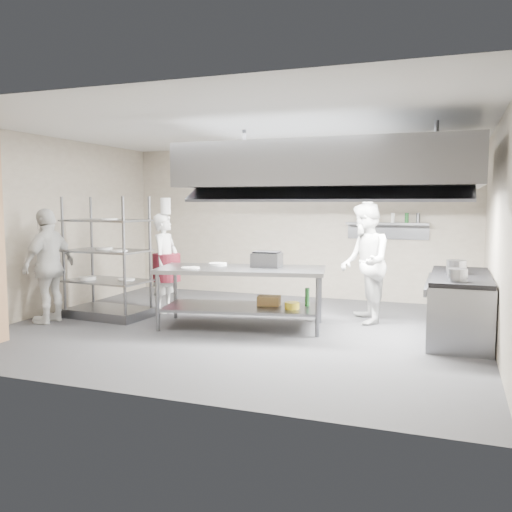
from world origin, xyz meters
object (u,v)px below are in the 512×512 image
(pass_rack, at_px, (107,257))
(griddle, at_px, (267,260))
(chef_plating, at_px, (49,266))
(stockpot, at_px, (456,267))
(chef_head, at_px, (166,263))
(island, at_px, (241,297))
(cooking_range, at_px, (460,309))
(chef_line, at_px, (365,263))

(pass_rack, distance_m, griddle, 2.67)
(pass_rack, relative_size, griddle, 4.57)
(chef_plating, bearing_deg, pass_rack, 136.26)
(griddle, bearing_deg, stockpot, 2.46)
(chef_head, bearing_deg, island, -112.03)
(island, distance_m, cooking_range, 3.15)
(island, distance_m, stockpot, 3.14)
(chef_line, xyz_separation_m, chef_plating, (-4.67, -1.68, -0.05))
(chef_plating, bearing_deg, island, 105.36)
(stockpot, bearing_deg, cooking_range, -51.36)
(cooking_range, xyz_separation_m, griddle, (-2.79, -0.15, 0.60))
(chef_line, bearing_deg, cooking_range, 50.84)
(chef_line, relative_size, griddle, 4.36)
(pass_rack, bearing_deg, cooking_range, 9.93)
(chef_plating, bearing_deg, stockpot, 102.81)
(griddle, bearing_deg, chef_line, 24.35)
(pass_rack, height_order, griddle, pass_rack)
(stockpot, bearing_deg, chef_head, 178.28)
(island, height_order, chef_head, chef_head)
(chef_plating, xyz_separation_m, stockpot, (6.02, 1.21, 0.09))
(griddle, bearing_deg, chef_head, 166.91)
(chef_head, distance_m, griddle, 2.01)
(chef_head, relative_size, chef_plating, 0.94)
(island, bearing_deg, cooking_range, -3.98)
(pass_rack, bearing_deg, chef_head, 51.43)
(cooking_range, distance_m, chef_plating, 6.20)
(island, bearing_deg, chef_head, 148.14)
(island, relative_size, chef_plating, 1.39)
(cooking_range, relative_size, griddle, 4.60)
(pass_rack, xyz_separation_m, cooking_range, (5.44, 0.50, -0.57))
(griddle, bearing_deg, island, -145.39)
(chef_line, xyz_separation_m, stockpot, (1.34, -0.47, 0.05))
(cooking_range, bearing_deg, chef_plating, -169.44)
(island, relative_size, chef_head, 1.48)
(island, xyz_separation_m, chef_plating, (-2.96, -0.74, 0.45))
(island, xyz_separation_m, pass_rack, (-2.32, -0.10, 0.54))
(chef_plating, bearing_deg, griddle, 108.03)
(stockpot, bearing_deg, chef_plating, -168.60)
(chef_head, bearing_deg, pass_rack, 135.34)
(chef_line, distance_m, griddle, 1.56)
(pass_rack, relative_size, stockpot, 7.31)
(cooking_range, bearing_deg, pass_rack, -174.74)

